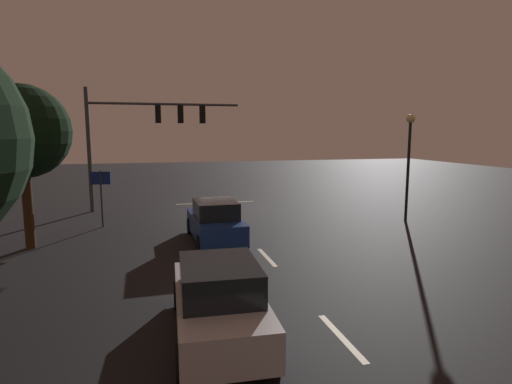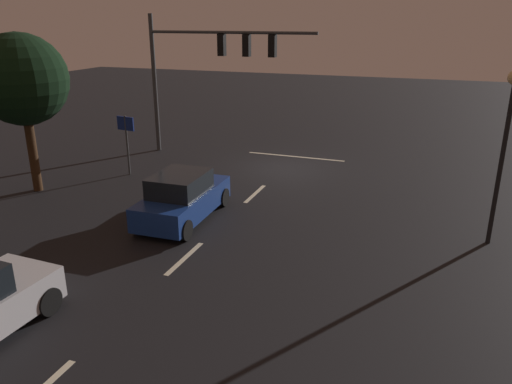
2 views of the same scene
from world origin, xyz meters
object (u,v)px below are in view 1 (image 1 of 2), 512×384
Objects in this scene: traffic_signal_assembly at (145,125)px; route_sign at (101,186)px; tree_right_far at (22,132)px; car_approaching at (215,222)px; street_lamp_left_kerb at (409,147)px; car_distant at (219,301)px.

traffic_signal_assembly reaches higher than route_sign.
route_sign is 4.62m from tree_right_far.
tree_right_far reaches higher than car_approaching.
car_approaching is at bearing 108.44° from traffic_signal_assembly.
tree_right_far is at bearing 2.78° from street_lamp_left_kerb.
street_lamp_left_kerb is at bearing -177.22° from tree_right_far.
car_approaching is 1.00× the size of car_distant.
traffic_signal_assembly reaches higher than car_distant.
tree_right_far is (4.34, 7.43, -0.40)m from traffic_signal_assembly.
traffic_signal_assembly is 5.57m from route_sign.
car_distant is (-1.60, 16.10, -4.03)m from traffic_signal_assembly.
route_sign is (4.76, -3.85, 1.13)m from car_approaching.
street_lamp_left_kerb is (-12.59, 6.61, -1.13)m from traffic_signal_assembly.
tree_right_far is (5.94, -8.67, 3.63)m from car_distant.
tree_right_far is (16.93, 0.82, 0.74)m from street_lamp_left_kerb.
tree_right_far reaches higher than car_distant.
street_lamp_left_kerb reaches higher than car_approaching.
traffic_signal_assembly is 16.67m from car_distant.
tree_right_far is at bearing -5.78° from car_approaching.
traffic_signal_assembly is at bearing -84.32° from car_distant.
car_approaching is at bearing 8.84° from street_lamp_left_kerb.
tree_right_far is at bearing 53.93° from route_sign.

